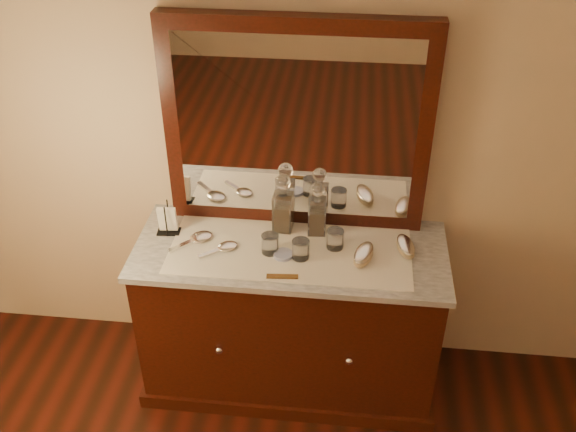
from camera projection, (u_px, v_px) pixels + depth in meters
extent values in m
plane|color=tan|center=(298.00, 111.00, 2.88)|extent=(4.50, 4.50, 0.00)
cube|color=black|center=(290.00, 319.00, 3.20)|extent=(1.40, 0.55, 0.82)
cube|color=black|center=(290.00, 370.00, 3.41)|extent=(1.46, 0.59, 0.08)
sphere|color=silver|center=(219.00, 350.00, 2.97)|extent=(0.04, 0.04, 0.04)
sphere|color=silver|center=(349.00, 361.00, 2.92)|extent=(0.04, 0.04, 0.04)
cube|color=silver|center=(290.00, 251.00, 2.96)|extent=(1.44, 0.59, 0.03)
cube|color=black|center=(296.00, 127.00, 2.87)|extent=(1.20, 0.08, 1.00)
cube|color=white|center=(296.00, 130.00, 2.84)|extent=(1.06, 0.01, 0.86)
cube|color=white|center=(290.00, 251.00, 2.93)|extent=(1.10, 0.45, 0.00)
cylinder|color=white|center=(283.00, 255.00, 2.90)|extent=(0.11, 0.11, 0.02)
cube|color=brown|center=(282.00, 276.00, 2.78)|extent=(0.14, 0.04, 0.01)
cube|color=black|center=(169.00, 232.00, 3.06)|extent=(0.11, 0.07, 0.01)
cylinder|color=black|center=(166.00, 222.00, 2.99)|extent=(0.01, 0.01, 0.16)
cylinder|color=black|center=(169.00, 214.00, 3.04)|extent=(0.01, 0.01, 0.16)
cube|color=white|center=(167.00, 219.00, 3.02)|extent=(0.09, 0.05, 0.13)
cube|color=brown|center=(283.00, 217.00, 3.04)|extent=(0.08, 0.08, 0.13)
cube|color=white|center=(283.00, 212.00, 3.02)|extent=(0.10, 0.10, 0.19)
cylinder|color=white|center=(283.00, 192.00, 2.96)|extent=(0.04, 0.04, 0.03)
sphere|color=white|center=(283.00, 182.00, 2.93)|extent=(0.08, 0.08, 0.07)
cube|color=brown|center=(317.00, 221.00, 3.02)|extent=(0.07, 0.07, 0.12)
cube|color=white|center=(317.00, 216.00, 3.01)|extent=(0.09, 0.09, 0.18)
cylinder|color=white|center=(317.00, 198.00, 2.95)|extent=(0.04, 0.04, 0.03)
sphere|color=white|center=(318.00, 189.00, 2.92)|extent=(0.07, 0.07, 0.07)
ellipsoid|color=tan|center=(363.00, 257.00, 2.88)|extent=(0.12, 0.19, 0.03)
ellipsoid|color=silver|center=(364.00, 253.00, 2.86)|extent=(0.12, 0.19, 0.03)
ellipsoid|color=tan|center=(405.00, 248.00, 2.93)|extent=(0.11, 0.18, 0.02)
ellipsoid|color=silver|center=(406.00, 245.00, 2.92)|extent=(0.11, 0.18, 0.02)
ellipsoid|color=silver|center=(201.00, 237.00, 3.00)|extent=(0.14, 0.14, 0.02)
cube|color=silver|center=(183.00, 245.00, 2.95)|extent=(0.12, 0.12, 0.01)
ellipsoid|color=silver|center=(227.00, 246.00, 2.95)|extent=(0.12, 0.12, 0.02)
cube|color=silver|center=(211.00, 253.00, 2.91)|extent=(0.11, 0.09, 0.01)
cylinder|color=white|center=(335.00, 239.00, 2.93)|extent=(0.08, 0.08, 0.09)
cylinder|color=white|center=(270.00, 244.00, 2.90)|extent=(0.08, 0.08, 0.09)
cylinder|color=white|center=(301.00, 249.00, 2.87)|extent=(0.08, 0.08, 0.09)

